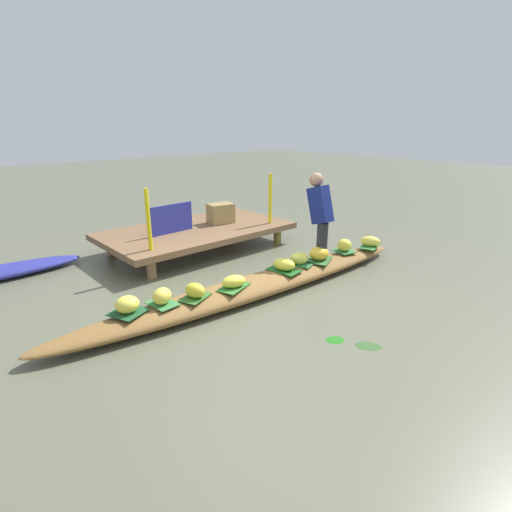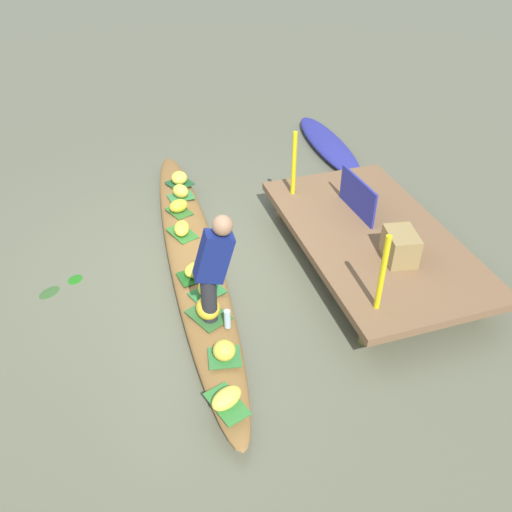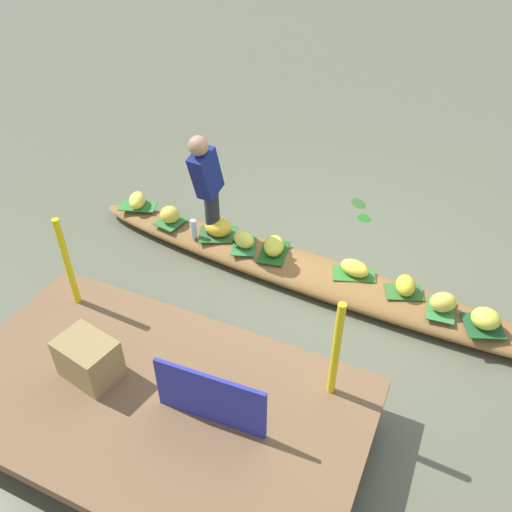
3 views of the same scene
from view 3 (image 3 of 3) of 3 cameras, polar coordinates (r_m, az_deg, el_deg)
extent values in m
plane|color=#5D5F4A|center=(5.59, 6.15, -2.91)|extent=(40.00, 40.00, 0.00)
cube|color=brown|center=(4.20, -11.00, -15.05)|extent=(3.20, 1.80, 0.10)
cylinder|color=#8E6D4A|center=(4.41, 9.33, -15.29)|extent=(0.14, 0.14, 0.29)
cylinder|color=olive|center=(5.32, -18.08, -5.51)|extent=(0.14, 0.14, 0.29)
ellipsoid|color=brown|center=(5.52, 6.23, -2.02)|extent=(5.54, 0.98, 0.23)
cube|color=#327638|center=(6.14, -9.26, 3.72)|extent=(0.34, 0.36, 0.01)
ellipsoid|color=yellow|center=(6.09, -9.35, 4.46)|extent=(0.26, 0.26, 0.19)
cube|color=#337C35|center=(6.49, -12.69, 5.34)|extent=(0.48, 0.36, 0.01)
ellipsoid|color=#F5DD4E|center=(6.45, -12.79, 5.93)|extent=(0.30, 0.36, 0.16)
cube|color=#1D5129|center=(5.20, 23.42, -6.95)|extent=(0.43, 0.42, 0.01)
ellipsoid|color=#EBDF49|center=(5.14, 23.67, -6.24)|extent=(0.27, 0.25, 0.18)
cube|color=#336829|center=(5.30, 15.77, -3.77)|extent=(0.42, 0.35, 0.01)
ellipsoid|color=gold|center=(5.25, 15.92, -3.08)|extent=(0.25, 0.30, 0.17)
cube|color=#377D3F|center=(5.22, 19.44, -5.49)|extent=(0.28, 0.37, 0.01)
ellipsoid|color=yellow|center=(5.16, 19.65, -4.75)|extent=(0.31, 0.29, 0.19)
cube|color=#1D5A1D|center=(5.60, 1.94, 0.46)|extent=(0.34, 0.47, 0.01)
ellipsoid|color=yellow|center=(5.55, 1.96, 1.13)|extent=(0.29, 0.36, 0.17)
cube|color=#30632D|center=(5.87, -4.09, 2.37)|extent=(0.52, 0.47, 0.01)
ellipsoid|color=gold|center=(5.81, -4.13, 3.16)|extent=(0.31, 0.26, 0.20)
cube|color=#2C7338|center=(5.69, -1.31, 1.15)|extent=(0.36, 0.43, 0.01)
ellipsoid|color=#E7E551|center=(5.64, -1.32, 1.83)|extent=(0.32, 0.29, 0.17)
cube|color=#33762D|center=(5.40, 10.57, -1.91)|extent=(0.48, 0.37, 0.01)
ellipsoid|color=yellow|center=(5.36, 10.66, -1.30)|extent=(0.34, 0.26, 0.15)
cylinder|color=#28282D|center=(5.74, -4.77, 4.68)|extent=(0.16, 0.16, 0.55)
cube|color=navy|center=(5.41, -5.47, 8.95)|extent=(0.21, 0.42, 0.58)
sphere|color=#9E7556|center=(5.18, -6.30, 11.80)|extent=(0.20, 0.20, 0.20)
cylinder|color=silver|center=(5.80, -6.78, 2.97)|extent=(0.07, 0.07, 0.22)
cube|color=#282E97|center=(3.78, -5.00, -15.15)|extent=(0.83, 0.07, 0.48)
cylinder|color=yellow|center=(3.81, 8.69, -10.08)|extent=(0.06, 0.06, 0.89)
cylinder|color=yellow|center=(4.78, -19.81, -0.67)|extent=(0.06, 0.06, 0.89)
cube|color=olive|center=(4.27, -17.73, -10.58)|extent=(0.49, 0.39, 0.35)
ellipsoid|color=#325728|center=(6.94, 11.08, 5.64)|extent=(0.30, 0.32, 0.01)
ellipsoid|color=#1E6D18|center=(6.67, 11.66, 4.08)|extent=(0.25, 0.25, 0.01)
camera|label=1|loc=(8.06, 41.19, 18.91)|focal=28.05mm
camera|label=2|loc=(8.13, -35.60, 36.32)|focal=37.92mm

